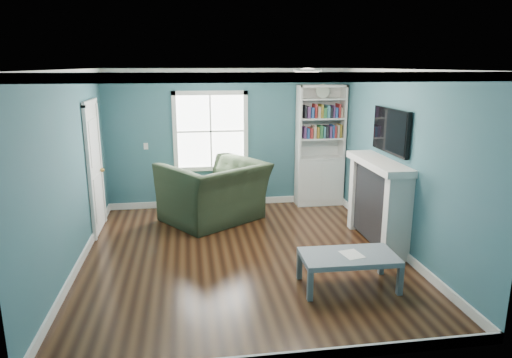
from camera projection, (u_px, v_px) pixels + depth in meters
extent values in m
plane|color=black|center=(243.00, 256.00, 6.54)|extent=(5.00, 5.00, 0.00)
plane|color=#31636B|center=(227.00, 139.00, 8.62)|extent=(4.50, 0.00, 4.50)
plane|color=#31636B|center=(279.00, 231.00, 3.82)|extent=(4.50, 0.00, 4.50)
plane|color=#31636B|center=(70.00, 173.00, 5.90)|extent=(0.00, 5.00, 5.00)
plane|color=#31636B|center=(398.00, 162.00, 6.55)|extent=(0.00, 5.00, 5.00)
plane|color=white|center=(242.00, 69.00, 5.91)|extent=(5.00, 5.00, 0.00)
cube|color=white|center=(228.00, 202.00, 8.91)|extent=(4.50, 0.03, 0.12)
cube|color=white|center=(80.00, 261.00, 6.20)|extent=(0.03, 5.00, 0.12)
cube|color=white|center=(391.00, 243.00, 6.85)|extent=(0.03, 5.00, 0.12)
cube|color=white|center=(226.00, 70.00, 8.30)|extent=(4.50, 0.04, 0.08)
cube|color=white|center=(280.00, 77.00, 3.54)|extent=(4.50, 0.04, 0.08)
cube|color=white|center=(62.00, 73.00, 5.59)|extent=(0.04, 5.00, 0.08)
cube|color=white|center=(404.00, 72.00, 6.24)|extent=(0.04, 5.00, 0.08)
cube|color=white|center=(211.00, 131.00, 8.54)|extent=(1.24, 0.01, 1.34)
cube|color=white|center=(175.00, 132.00, 8.43)|extent=(0.08, 0.06, 1.50)
cube|color=white|center=(246.00, 131.00, 8.62)|extent=(0.08, 0.06, 1.50)
cube|color=white|center=(212.00, 168.00, 8.69)|extent=(1.40, 0.06, 0.08)
cube|color=white|center=(210.00, 93.00, 8.35)|extent=(1.40, 0.06, 0.08)
cube|color=white|center=(211.00, 131.00, 8.52)|extent=(1.24, 0.03, 0.03)
cube|color=white|center=(211.00, 131.00, 8.52)|extent=(0.03, 0.03, 1.34)
cube|color=silver|center=(319.00, 181.00, 8.89)|extent=(0.90, 0.35, 0.90)
cube|color=silver|center=(299.00, 123.00, 8.54)|extent=(0.04, 0.35, 1.40)
cube|color=silver|center=(343.00, 122.00, 8.67)|extent=(0.04, 0.35, 1.40)
cube|color=silver|center=(318.00, 122.00, 8.77)|extent=(0.90, 0.02, 1.40)
cube|color=silver|center=(322.00, 86.00, 8.44)|extent=(0.90, 0.35, 0.04)
cube|color=silver|center=(320.00, 158.00, 8.77)|extent=(0.84, 0.33, 0.03)
cube|color=silver|center=(320.00, 138.00, 8.68)|extent=(0.84, 0.33, 0.03)
cube|color=silver|center=(321.00, 118.00, 8.59)|extent=(0.84, 0.33, 0.03)
cube|color=silver|center=(322.00, 99.00, 8.50)|extent=(0.84, 0.33, 0.03)
cube|color=#593366|center=(321.00, 132.00, 8.63)|extent=(0.70, 0.25, 0.22)
cube|color=#264C8C|center=(322.00, 112.00, 8.54)|extent=(0.70, 0.25, 0.22)
cylinder|color=beige|center=(323.00, 91.00, 8.42)|extent=(0.26, 0.06, 0.26)
cube|color=black|center=(379.00, 205.00, 6.89)|extent=(0.30, 1.20, 1.10)
cube|color=black|center=(377.00, 218.00, 6.93)|extent=(0.22, 0.65, 0.70)
cube|color=silver|center=(397.00, 219.00, 6.24)|extent=(0.36, 0.16, 1.20)
cube|color=silver|center=(361.00, 193.00, 7.53)|extent=(0.36, 0.16, 1.20)
cube|color=silver|center=(379.00, 163.00, 6.72)|extent=(0.44, 1.58, 0.10)
cube|color=black|center=(391.00, 131.00, 6.63)|extent=(0.06, 1.10, 0.65)
cube|color=silver|center=(95.00, 170.00, 7.31)|extent=(0.04, 0.80, 2.05)
cube|color=white|center=(90.00, 176.00, 6.88)|extent=(0.05, 0.08, 2.13)
cube|color=white|center=(100.00, 164.00, 7.74)|extent=(0.05, 0.08, 2.13)
cube|color=white|center=(90.00, 103.00, 7.05)|extent=(0.05, 0.98, 0.08)
sphere|color=#BF8C3F|center=(102.00, 170.00, 7.62)|extent=(0.07, 0.07, 0.07)
ellipsoid|color=white|center=(307.00, 74.00, 6.15)|extent=(0.34, 0.34, 0.15)
cylinder|color=white|center=(307.00, 70.00, 6.14)|extent=(0.38, 0.38, 0.03)
cube|color=white|center=(146.00, 146.00, 8.41)|extent=(0.08, 0.01, 0.12)
imported|color=#212D1C|center=(214.00, 182.00, 7.86)|extent=(1.89, 1.75, 1.39)
cube|color=#545E65|center=(310.00, 286.00, 5.25)|extent=(0.06, 0.06, 0.36)
cube|color=#545E65|center=(400.00, 281.00, 5.39)|extent=(0.06, 0.06, 0.36)
cube|color=#545E65|center=(299.00, 265.00, 5.80)|extent=(0.06, 0.06, 0.36)
cube|color=#545E65|center=(381.00, 261.00, 5.93)|extent=(0.06, 0.06, 0.36)
cube|color=slate|center=(349.00, 257.00, 5.54)|extent=(1.17, 0.66, 0.06)
cube|color=white|center=(352.00, 254.00, 5.54)|extent=(0.27, 0.32, 0.00)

